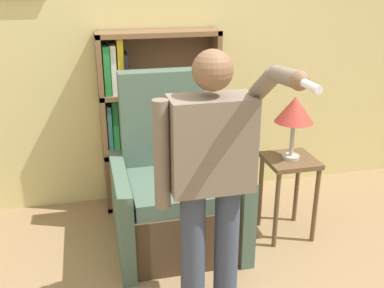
{
  "coord_description": "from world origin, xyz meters",
  "views": [
    {
      "loc": [
        -0.55,
        -1.85,
        2.02
      ],
      "look_at": [
        0.07,
        0.74,
        0.98
      ],
      "focal_mm": 42.0,
      "sensor_mm": 36.0,
      "label": 1
    }
  ],
  "objects_px": {
    "side_table": "(289,175)",
    "table_lamp": "(295,111)",
    "person_standing": "(211,172)",
    "armchair": "(176,194)",
    "bookcase": "(148,122)"
  },
  "relations": [
    {
      "from": "side_table",
      "to": "table_lamp",
      "type": "height_order",
      "value": "table_lamp"
    },
    {
      "from": "person_standing",
      "to": "table_lamp",
      "type": "relative_size",
      "value": 3.35
    },
    {
      "from": "person_standing",
      "to": "table_lamp",
      "type": "distance_m",
      "value": 1.1
    },
    {
      "from": "armchair",
      "to": "table_lamp",
      "type": "bearing_deg",
      "value": -7.33
    },
    {
      "from": "bookcase",
      "to": "table_lamp",
      "type": "bearing_deg",
      "value": -39.3
    },
    {
      "from": "bookcase",
      "to": "table_lamp",
      "type": "height_order",
      "value": "bookcase"
    },
    {
      "from": "side_table",
      "to": "table_lamp",
      "type": "distance_m",
      "value": 0.52
    },
    {
      "from": "table_lamp",
      "to": "person_standing",
      "type": "bearing_deg",
      "value": -140.05
    },
    {
      "from": "bookcase",
      "to": "side_table",
      "type": "relative_size",
      "value": 2.34
    },
    {
      "from": "bookcase",
      "to": "person_standing",
      "type": "distance_m",
      "value": 1.52
    },
    {
      "from": "table_lamp",
      "to": "side_table",
      "type": "bearing_deg",
      "value": 180.0
    },
    {
      "from": "armchair",
      "to": "person_standing",
      "type": "height_order",
      "value": "person_standing"
    },
    {
      "from": "armchair",
      "to": "table_lamp",
      "type": "xyz_separation_m",
      "value": [
        0.88,
        -0.11,
        0.64
      ]
    },
    {
      "from": "side_table",
      "to": "table_lamp",
      "type": "bearing_deg",
      "value": 0.0
    },
    {
      "from": "bookcase",
      "to": "armchair",
      "type": "relative_size",
      "value": 1.18
    }
  ]
}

